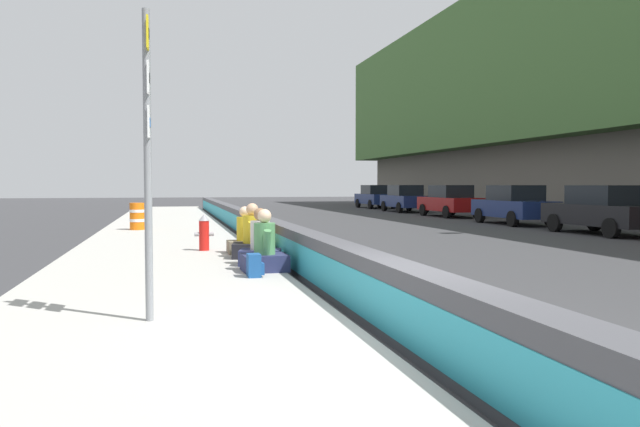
{
  "coord_description": "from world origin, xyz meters",
  "views": [
    {
      "loc": [
        -6.24,
        2.5,
        1.73
      ],
      "look_at": [
        8.91,
        -1.2,
        1.0
      ],
      "focal_mm": 34.7,
      "sensor_mm": 36.0,
      "label": 1
    }
  ],
  "objects_px": {
    "construction_barrel": "(137,216)",
    "parked_car_midline": "(450,201)",
    "route_sign_post": "(148,141)",
    "fire_hydrant": "(204,232)",
    "seated_person_foreground": "(265,252)",
    "parked_car_fourth": "(514,205)",
    "parked_car_third": "(603,210)",
    "seated_person_rear": "(252,241)",
    "seated_person_far": "(245,239)",
    "parked_car_farther": "(375,196)",
    "backpack": "(255,266)",
    "parked_car_far": "(405,198)",
    "seated_person_middle": "(260,247)"
  },
  "relations": [
    {
      "from": "construction_barrel",
      "to": "parked_car_midline",
      "type": "relative_size",
      "value": 0.21
    },
    {
      "from": "seated_person_rear",
      "to": "parked_car_third",
      "type": "relative_size",
      "value": 0.26
    },
    {
      "from": "seated_person_rear",
      "to": "seated_person_foreground",
      "type": "bearing_deg",
      "value": 178.61
    },
    {
      "from": "construction_barrel",
      "to": "parked_car_far",
      "type": "relative_size",
      "value": 0.21
    },
    {
      "from": "parked_car_fourth",
      "to": "parked_car_farther",
      "type": "height_order",
      "value": "same"
    },
    {
      "from": "backpack",
      "to": "parked_car_far",
      "type": "xyz_separation_m",
      "value": [
        26.32,
        -13.14,
        0.53
      ]
    },
    {
      "from": "parked_car_fourth",
      "to": "parked_car_farther",
      "type": "bearing_deg",
      "value": -0.6
    },
    {
      "from": "route_sign_post",
      "to": "seated_person_far",
      "type": "relative_size",
      "value": 3.31
    },
    {
      "from": "parked_car_third",
      "to": "seated_person_rear",
      "type": "bearing_deg",
      "value": 111.66
    },
    {
      "from": "parked_car_midline",
      "to": "parked_car_far",
      "type": "distance_m",
      "value": 6.22
    },
    {
      "from": "parked_car_midline",
      "to": "parked_car_far",
      "type": "xyz_separation_m",
      "value": [
        6.22,
        0.14,
        0.0
      ]
    },
    {
      "from": "backpack",
      "to": "parked_car_third",
      "type": "height_order",
      "value": "parked_car_third"
    },
    {
      "from": "route_sign_post",
      "to": "fire_hydrant",
      "type": "relative_size",
      "value": 4.09
    },
    {
      "from": "seated_person_rear",
      "to": "parked_car_third",
      "type": "distance_m",
      "value": 13.89
    },
    {
      "from": "seated_person_far",
      "to": "parked_car_third",
      "type": "height_order",
      "value": "parked_car_third"
    },
    {
      "from": "seated_person_foreground",
      "to": "parked_car_farther",
      "type": "xyz_separation_m",
      "value": [
        32.02,
        -13.08,
        0.37
      ]
    },
    {
      "from": "route_sign_post",
      "to": "parked_car_far",
      "type": "height_order",
      "value": "route_sign_post"
    },
    {
      "from": "seated_person_middle",
      "to": "parked_car_third",
      "type": "height_order",
      "value": "parked_car_third"
    },
    {
      "from": "construction_barrel",
      "to": "parked_car_midline",
      "type": "xyz_separation_m",
      "value": [
        7.97,
        -15.8,
        0.24
      ]
    },
    {
      "from": "seated_person_rear",
      "to": "seated_person_far",
      "type": "relative_size",
      "value": 1.09
    },
    {
      "from": "fire_hydrant",
      "to": "parked_car_far",
      "type": "bearing_deg",
      "value": -32.28
    },
    {
      "from": "construction_barrel",
      "to": "parked_car_midline",
      "type": "height_order",
      "value": "parked_car_midline"
    },
    {
      "from": "parked_car_third",
      "to": "parked_car_far",
      "type": "xyz_separation_m",
      "value": [
        18.39,
        0.09,
        0.0
      ]
    },
    {
      "from": "route_sign_post",
      "to": "parked_car_third",
      "type": "xyz_separation_m",
      "value": [
        11.06,
        -14.88,
        -1.37
      ]
    },
    {
      "from": "seated_person_foreground",
      "to": "parked_car_third",
      "type": "xyz_separation_m",
      "value": [
        7.24,
        -12.95,
        0.37
      ]
    },
    {
      "from": "parked_car_midline",
      "to": "parked_car_fourth",
      "type": "bearing_deg",
      "value": 179.0
    },
    {
      "from": "seated_person_foreground",
      "to": "construction_barrel",
      "type": "bearing_deg",
      "value": 13.77
    },
    {
      "from": "seated_person_middle",
      "to": "parked_car_farther",
      "type": "relative_size",
      "value": 0.25
    },
    {
      "from": "route_sign_post",
      "to": "parked_car_fourth",
      "type": "bearing_deg",
      "value": -41.64
    },
    {
      "from": "seated_person_foreground",
      "to": "parked_car_fourth",
      "type": "relative_size",
      "value": 0.25
    },
    {
      "from": "construction_barrel",
      "to": "parked_car_far",
      "type": "distance_m",
      "value": 21.13
    },
    {
      "from": "seated_person_middle",
      "to": "backpack",
      "type": "height_order",
      "value": "seated_person_middle"
    },
    {
      "from": "route_sign_post",
      "to": "seated_person_foreground",
      "type": "distance_m",
      "value": 4.62
    },
    {
      "from": "fire_hydrant",
      "to": "seated_person_foreground",
      "type": "relative_size",
      "value": 0.77
    },
    {
      "from": "seated_person_far",
      "to": "construction_barrel",
      "type": "height_order",
      "value": "seated_person_far"
    },
    {
      "from": "seated_person_foreground",
      "to": "parked_car_far",
      "type": "height_order",
      "value": "parked_car_far"
    },
    {
      "from": "route_sign_post",
      "to": "parked_car_far",
      "type": "relative_size",
      "value": 0.8
    },
    {
      "from": "seated_person_foreground",
      "to": "backpack",
      "type": "relative_size",
      "value": 2.86
    },
    {
      "from": "backpack",
      "to": "seated_person_rear",
      "type": "bearing_deg",
      "value": -6.76
    },
    {
      "from": "seated_person_foreground",
      "to": "backpack",
      "type": "distance_m",
      "value": 0.77
    },
    {
      "from": "seated_person_far",
      "to": "parked_car_farther",
      "type": "distance_m",
      "value": 31.8
    },
    {
      "from": "seated_person_middle",
      "to": "parked_car_far",
      "type": "distance_m",
      "value": 27.84
    },
    {
      "from": "seated_person_foreground",
      "to": "route_sign_post",
      "type": "bearing_deg",
      "value": 153.25
    },
    {
      "from": "seated_person_rear",
      "to": "backpack",
      "type": "relative_size",
      "value": 2.97
    },
    {
      "from": "fire_hydrant",
      "to": "parked_car_far",
      "type": "distance_m",
      "value": 25.74
    },
    {
      "from": "parked_car_midline",
      "to": "parked_car_farther",
      "type": "height_order",
      "value": "same"
    },
    {
      "from": "backpack",
      "to": "parked_car_third",
      "type": "bearing_deg",
      "value": -59.06
    },
    {
      "from": "parked_car_fourth",
      "to": "backpack",
      "type": "bearing_deg",
      "value": 135.79
    },
    {
      "from": "fire_hydrant",
      "to": "parked_car_midline",
      "type": "xyz_separation_m",
      "value": [
        15.55,
        -13.88,
        0.27
      ]
    },
    {
      "from": "seated_person_foreground",
      "to": "construction_barrel",
      "type": "height_order",
      "value": "seated_person_foreground"
    }
  ]
}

